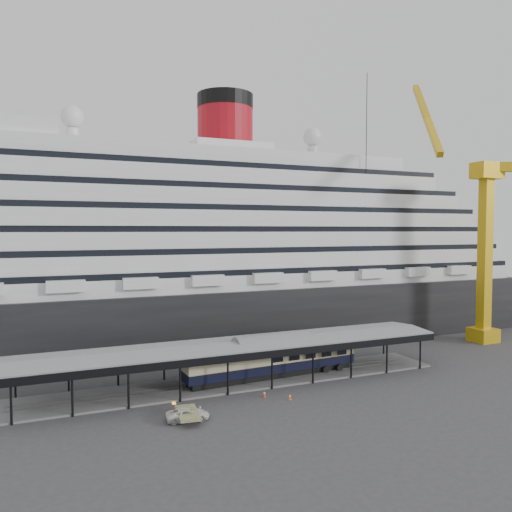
# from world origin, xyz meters

# --- Properties ---
(ground) EXTENTS (200.00, 200.00, 0.00)m
(ground) POSITION_xyz_m (0.00, 0.00, 0.00)
(ground) COLOR #353537
(ground) RESTS_ON ground
(cruise_ship) EXTENTS (130.00, 30.00, 43.90)m
(cruise_ship) POSITION_xyz_m (0.05, 32.00, 18.35)
(cruise_ship) COLOR black
(cruise_ship) RESTS_ON ground
(platform_canopy) EXTENTS (56.00, 9.18, 5.30)m
(platform_canopy) POSITION_xyz_m (0.00, 5.00, 2.36)
(platform_canopy) COLOR slate
(platform_canopy) RESTS_ON ground
(crane_yellow) EXTENTS (23.83, 18.78, 47.60)m
(crane_yellow) POSITION_xyz_m (47.06, 10.54, 19.96)
(crane_yellow) COLOR gold
(crane_yellow) RESTS_ON ground
(port_truck) EXTENTS (4.65, 2.55, 1.24)m
(port_truck) POSITION_xyz_m (-9.37, -4.88, 0.62)
(port_truck) COLOR silver
(port_truck) RESTS_ON ground
(pullman_carriage) EXTENTS (24.49, 4.66, 23.90)m
(pullman_carriage) POSITION_xyz_m (4.89, 5.00, 2.88)
(pullman_carriage) COLOR black
(pullman_carriage) RESTS_ON ground
(traffic_cone_left) EXTENTS (0.38, 0.38, 0.66)m
(traffic_cone_left) POSITION_xyz_m (-7.43, -2.75, 0.33)
(traffic_cone_left) COLOR #D3580B
(traffic_cone_left) RESTS_ON ground
(traffic_cone_mid) EXTENTS (0.42, 0.42, 0.77)m
(traffic_cone_mid) POSITION_xyz_m (0.81, -1.41, 0.38)
(traffic_cone_mid) COLOR #D0400B
(traffic_cone_mid) RESTS_ON ground
(traffic_cone_right) EXTENTS (0.43, 0.43, 0.69)m
(traffic_cone_right) POSITION_xyz_m (3.17, -3.40, 0.34)
(traffic_cone_right) COLOR #EF5E0D
(traffic_cone_right) RESTS_ON ground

